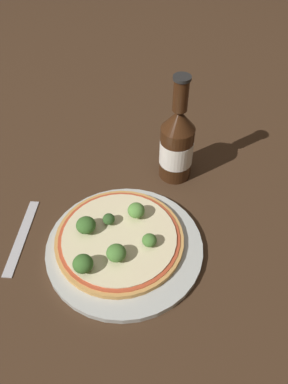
{
  "coord_description": "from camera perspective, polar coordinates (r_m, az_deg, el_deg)",
  "views": [
    {
      "loc": [
        0.12,
        -0.38,
        0.56
      ],
      "look_at": [
        0.04,
        0.09,
        0.06
      ],
      "focal_mm": 35.0,
      "sensor_mm": 36.0,
      "label": 1
    }
  ],
  "objects": [
    {
      "name": "ground_plane",
      "position": [
        0.69,
        -4.45,
        -8.43
      ],
      "size": [
        3.0,
        3.0,
        0.0
      ],
      "primitive_type": "plane",
      "color": "#3D2819"
    },
    {
      "name": "plate",
      "position": [
        0.68,
        -2.89,
        -8.06
      ],
      "size": [
        0.28,
        0.28,
        0.01
      ],
      "color": "#B2B7B2",
      "rests_on": "ground_plane"
    },
    {
      "name": "pizza",
      "position": [
        0.68,
        -3.76,
        -7.08
      ],
      "size": [
        0.23,
        0.23,
        0.01
      ],
      "color": "tan",
      "rests_on": "plate"
    },
    {
      "name": "broccoli_floret_0",
      "position": [
        0.63,
        -9.29,
        -10.75
      ],
      "size": [
        0.03,
        0.03,
        0.03
      ],
      "color": "#6B8E51",
      "rests_on": "pizza"
    },
    {
      "name": "broccoli_floret_1",
      "position": [
        0.65,
        0.86,
        -7.22
      ],
      "size": [
        0.03,
        0.03,
        0.02
      ],
      "color": "#6B8E51",
      "rests_on": "pizza"
    },
    {
      "name": "broccoli_floret_2",
      "position": [
        0.67,
        -8.85,
        -5.01
      ],
      "size": [
        0.04,
        0.04,
        0.03
      ],
      "color": "#6B8E51",
      "rests_on": "pizza"
    },
    {
      "name": "broccoli_floret_3",
      "position": [
        0.63,
        -4.25,
        -9.25
      ],
      "size": [
        0.03,
        0.03,
        0.03
      ],
      "color": "#6B8E51",
      "rests_on": "pizza"
    },
    {
      "name": "broccoli_floret_4",
      "position": [
        0.68,
        -5.39,
        -4.14
      ],
      "size": [
        0.02,
        0.02,
        0.02
      ],
      "color": "#6B8E51",
      "rests_on": "pizza"
    },
    {
      "name": "broccoli_floret_5",
      "position": [
        0.69,
        -1.2,
        -2.83
      ],
      "size": [
        0.03,
        0.03,
        0.03
      ],
      "color": "#6B8E51",
      "rests_on": "pizza"
    },
    {
      "name": "beer_bottle",
      "position": [
        0.76,
        5.03,
        7.37
      ],
      "size": [
        0.07,
        0.07,
        0.23
      ],
      "color": "#381E0F",
      "rests_on": "ground_plane"
    },
    {
      "name": "fork",
      "position": [
        0.74,
        -18.14,
        -6.42
      ],
      "size": [
        0.04,
        0.17,
        0.0
      ],
      "rotation": [
        0.0,
        0.0,
        1.68
      ],
      "color": "#B2B2B7",
      "rests_on": "ground_plane"
    }
  ]
}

